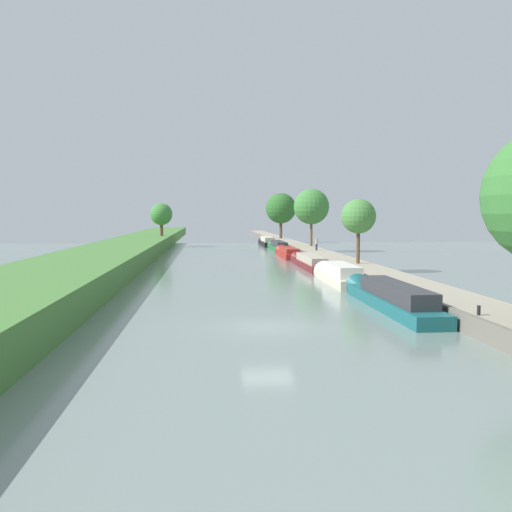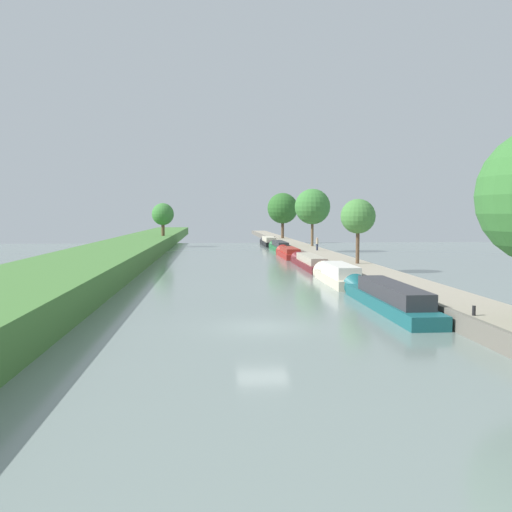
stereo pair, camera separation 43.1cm
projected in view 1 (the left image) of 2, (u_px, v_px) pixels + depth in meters
ground_plane at (267, 327)px, 26.61m from camera, size 160.00×160.00×0.00m
right_towpath at (483, 315)px, 27.53m from camera, size 3.57×260.00×0.90m
stone_quay at (446, 315)px, 27.37m from camera, size 0.25×260.00×0.95m
narrowboat_teal at (389, 297)px, 32.24m from camera, size 1.96×13.70×2.15m
narrowboat_cream at (338, 275)px, 44.15m from camera, size 2.11×10.32×2.25m
narrowboat_maroon at (309, 262)px, 57.14m from camera, size 1.93×14.01×1.94m
narrowboat_red at (287, 253)px, 71.06m from camera, size 2.06×11.44×1.95m
narrowboat_green at (278, 247)px, 83.71m from camera, size 1.82×14.12×1.98m
narrowboat_black at (267, 242)px, 97.48m from camera, size 2.05×12.74×2.17m
tree_rightbank_midnear at (359, 217)px, 51.04m from camera, size 3.25×3.25×6.06m
tree_rightbank_midfar at (311, 207)px, 79.45m from camera, size 5.17×5.17×8.33m
tree_rightbank_far at (281, 208)px, 105.72m from camera, size 5.92×5.92×8.78m
tree_leftbank_downstream at (161, 214)px, 91.85m from camera, size 3.71×3.71×5.51m
person_walking at (316, 243)px, 70.31m from camera, size 0.34×0.34×1.66m
mooring_bollard_near at (479, 310)px, 24.92m from camera, size 0.16×0.16×0.45m
mooring_bollard_far at (273, 238)px, 103.60m from camera, size 0.16×0.16×0.45m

